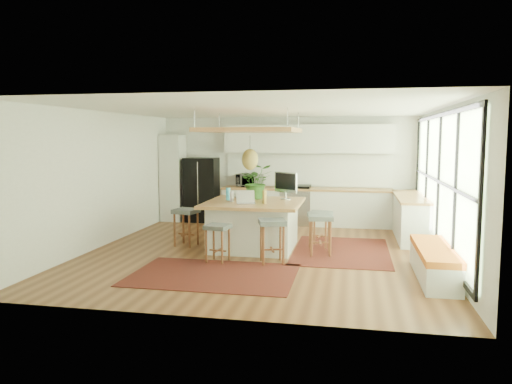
% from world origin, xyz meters
% --- Properties ---
extents(floor, '(7.00, 7.00, 0.00)m').
position_xyz_m(floor, '(0.00, 0.00, 0.00)').
color(floor, '#512B17').
rests_on(floor, ground).
extents(ceiling, '(7.00, 7.00, 0.00)m').
position_xyz_m(ceiling, '(0.00, 0.00, 2.70)').
color(ceiling, white).
rests_on(ceiling, ground).
extents(wall_back, '(6.50, 0.00, 6.50)m').
position_xyz_m(wall_back, '(0.00, 3.50, 1.35)').
color(wall_back, silver).
rests_on(wall_back, ground).
extents(wall_front, '(6.50, 0.00, 6.50)m').
position_xyz_m(wall_front, '(0.00, -3.50, 1.35)').
color(wall_front, silver).
rests_on(wall_front, ground).
extents(wall_left, '(0.00, 7.00, 7.00)m').
position_xyz_m(wall_left, '(-3.25, 0.00, 1.35)').
color(wall_left, silver).
rests_on(wall_left, ground).
extents(wall_right, '(0.00, 7.00, 7.00)m').
position_xyz_m(wall_right, '(3.25, 0.00, 1.35)').
color(wall_right, silver).
rests_on(wall_right, ground).
extents(window_wall, '(0.10, 6.20, 2.60)m').
position_xyz_m(window_wall, '(3.22, 0.00, 1.40)').
color(window_wall, black).
rests_on(window_wall, wall_right).
extents(pantry, '(0.55, 0.60, 2.25)m').
position_xyz_m(pantry, '(-2.95, 3.18, 1.12)').
color(pantry, silver).
rests_on(pantry, floor).
extents(back_counter_base, '(4.20, 0.60, 0.88)m').
position_xyz_m(back_counter_base, '(0.55, 3.18, 0.44)').
color(back_counter_base, silver).
rests_on(back_counter_base, floor).
extents(back_counter_top, '(4.24, 0.64, 0.05)m').
position_xyz_m(back_counter_top, '(0.55, 3.18, 0.90)').
color(back_counter_top, '#905C33').
rests_on(back_counter_top, back_counter_base).
extents(backsplash, '(4.20, 0.02, 0.80)m').
position_xyz_m(backsplash, '(0.55, 3.48, 1.35)').
color(backsplash, white).
rests_on(backsplash, wall_back).
extents(upper_cabinets, '(4.20, 0.34, 0.70)m').
position_xyz_m(upper_cabinets, '(0.55, 3.32, 2.15)').
color(upper_cabinets, silver).
rests_on(upper_cabinets, wall_back).
extents(range, '(0.76, 0.62, 1.00)m').
position_xyz_m(range, '(0.30, 3.18, 0.50)').
color(range, '#A5A5AA').
rests_on(range, floor).
extents(right_counter_base, '(0.60, 2.50, 0.88)m').
position_xyz_m(right_counter_base, '(2.93, 2.00, 0.44)').
color(right_counter_base, silver).
rests_on(right_counter_base, floor).
extents(right_counter_top, '(0.64, 2.54, 0.05)m').
position_xyz_m(right_counter_top, '(2.93, 2.00, 0.90)').
color(right_counter_top, '#905C33').
rests_on(right_counter_top, right_counter_base).
extents(window_bench, '(0.52, 2.00, 0.50)m').
position_xyz_m(window_bench, '(2.95, -1.20, 0.25)').
color(window_bench, silver).
rests_on(window_bench, floor).
extents(ceiling_panel, '(1.86, 1.86, 0.80)m').
position_xyz_m(ceiling_panel, '(-0.30, 0.40, 2.05)').
color(ceiling_panel, '#905C33').
rests_on(ceiling_panel, ceiling).
extents(rug_near, '(2.60, 1.80, 0.01)m').
position_xyz_m(rug_near, '(-0.46, -1.69, 0.01)').
color(rug_near, black).
rests_on(rug_near, floor).
extents(rug_right, '(1.80, 2.60, 0.01)m').
position_xyz_m(rug_right, '(1.50, 0.38, 0.01)').
color(rug_right, black).
rests_on(rug_right, floor).
extents(fridge, '(0.84, 0.66, 1.66)m').
position_xyz_m(fridge, '(-2.18, 3.19, 0.93)').
color(fridge, black).
rests_on(fridge, floor).
extents(island, '(1.85, 1.85, 0.93)m').
position_xyz_m(island, '(-0.21, 0.35, 0.47)').
color(island, '#905C33').
rests_on(island, floor).
extents(stool_near_left, '(0.45, 0.45, 0.67)m').
position_xyz_m(stool_near_left, '(-0.61, -0.87, 0.35)').
color(stool_near_left, '#464D4D').
rests_on(stool_near_left, floor).
extents(stool_near_right, '(0.56, 0.56, 0.76)m').
position_xyz_m(stool_near_right, '(0.33, -0.75, 0.35)').
color(stool_near_right, '#464D4D').
rests_on(stool_near_right, floor).
extents(stool_right_front, '(0.49, 0.49, 0.75)m').
position_xyz_m(stool_right_front, '(1.12, 0.02, 0.35)').
color(stool_right_front, '#464D4D').
rests_on(stool_right_front, floor).
extents(stool_right_back, '(0.50, 0.50, 0.71)m').
position_xyz_m(stool_right_back, '(1.06, 0.70, 0.35)').
color(stool_right_back, '#464D4D').
rests_on(stool_right_back, floor).
extents(stool_left_side, '(0.52, 0.52, 0.75)m').
position_xyz_m(stool_left_side, '(-1.60, 0.29, 0.35)').
color(stool_left_side, '#464D4D').
rests_on(stool_left_side, floor).
extents(laptop, '(0.45, 0.46, 0.26)m').
position_xyz_m(laptop, '(-0.29, -0.01, 1.05)').
color(laptop, '#A5A5AA').
rests_on(laptop, island).
extents(monitor, '(0.62, 0.53, 0.56)m').
position_xyz_m(monitor, '(0.36, 0.78, 1.19)').
color(monitor, '#A5A5AA').
rests_on(monitor, island).
extents(microwave, '(0.67, 0.48, 0.41)m').
position_xyz_m(microwave, '(-0.90, 3.19, 1.13)').
color(microwave, '#A5A5AA').
rests_on(microwave, back_counter_top).
extents(island_plant, '(0.82, 0.87, 0.55)m').
position_xyz_m(island_plant, '(-0.25, 0.79, 1.21)').
color(island_plant, '#1E4C19').
rests_on(island_plant, island).
extents(island_bowl, '(0.27, 0.27, 0.05)m').
position_xyz_m(island_bowl, '(-0.70, 0.85, 0.96)').
color(island_bowl, silver).
rests_on(island_bowl, island).
extents(island_bottle_0, '(0.07, 0.07, 0.19)m').
position_xyz_m(island_bottle_0, '(-0.76, 0.45, 1.03)').
color(island_bottle_0, '#38B2E0').
rests_on(island_bottle_0, island).
extents(island_bottle_1, '(0.07, 0.07, 0.19)m').
position_xyz_m(island_bottle_1, '(-0.61, 0.20, 1.03)').
color(island_bottle_1, white).
rests_on(island_bottle_1, island).
extents(island_bottle_2, '(0.07, 0.07, 0.19)m').
position_xyz_m(island_bottle_2, '(0.04, 0.05, 1.03)').
color(island_bottle_2, olive).
rests_on(island_bottle_2, island).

